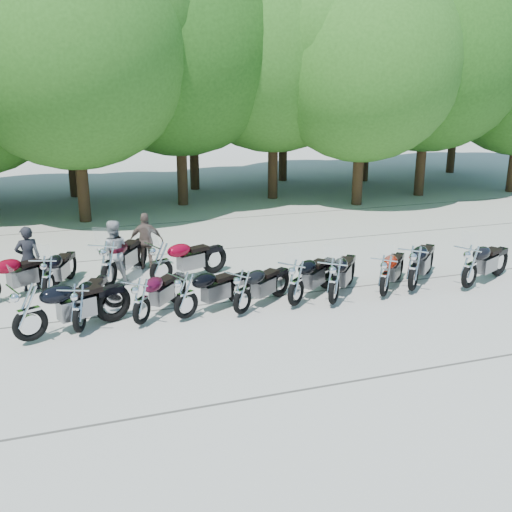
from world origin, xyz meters
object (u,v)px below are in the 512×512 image
object	(u,v)px
motorcycle_2	(141,300)
motorcycle_6	(334,280)
motorcycle_5	(296,282)
motorcycle_8	(414,267)
motorcycle_11	(48,276)
rider_2	(146,241)
rider_1	(113,252)
motorcycle_4	(242,291)
motorcycle_13	(161,262)
motorcycle_0	(29,311)
motorcycle_1	(78,307)
motorcycle_9	(470,265)
motorcycle_3	(186,294)
motorcycle_12	(108,263)
motorcycle_7	(385,275)
rider_0	(28,259)

from	to	relation	value
motorcycle_2	motorcycle_6	size ratio (longest dim) A/B	0.93
motorcycle_5	motorcycle_8	xyz separation A→B (m)	(3.18, 0.02, 0.03)
motorcycle_2	motorcycle_11	world-z (taller)	motorcycle_11
motorcycle_2	rider_2	world-z (taller)	rider_2
motorcycle_6	rider_1	bearing A→B (deg)	4.66
rider_1	motorcycle_5	bearing A→B (deg)	148.43
motorcycle_4	motorcycle_13	size ratio (longest dim) A/B	0.92
rider_2	motorcycle_0	bearing A→B (deg)	68.25
motorcycle_11	motorcycle_13	bearing A→B (deg)	-158.13
motorcycle_2	rider_2	size ratio (longest dim) A/B	1.35
motorcycle_13	motorcycle_5	bearing A→B (deg)	-154.13
motorcycle_1	motorcycle_8	bearing A→B (deg)	-159.32
motorcycle_6	motorcycle_9	xyz separation A→B (m)	(3.74, -0.07, 0.01)
motorcycle_0	rider_2	world-z (taller)	rider_2
motorcycle_4	motorcycle_11	bearing A→B (deg)	22.78
motorcycle_6	motorcycle_13	distance (m)	4.53
motorcycle_0	motorcycle_1	world-z (taller)	motorcycle_0
motorcycle_4	motorcycle_3	bearing A→B (deg)	48.03
motorcycle_8	motorcycle_13	distance (m)	6.43
motorcycle_1	motorcycle_12	distance (m)	2.75
motorcycle_1	rider_2	bearing A→B (deg)	-95.46
motorcycle_4	motorcycle_13	world-z (taller)	motorcycle_13
motorcycle_1	motorcycle_8	distance (m)	8.08
motorcycle_3	motorcycle_7	distance (m)	4.92
motorcycle_7	motorcycle_9	distance (m)	2.34
motorcycle_0	motorcycle_4	world-z (taller)	motorcycle_0
motorcycle_5	motorcycle_12	xyz separation A→B (m)	(-4.06, 2.63, 0.06)
motorcycle_1	motorcycle_7	bearing A→B (deg)	-160.21
motorcycle_1	motorcycle_8	size ratio (longest dim) A/B	0.91
motorcycle_1	motorcycle_6	bearing A→B (deg)	-161.34
motorcycle_2	rider_0	world-z (taller)	rider_0
motorcycle_9	motorcycle_12	world-z (taller)	motorcycle_12
rider_1	motorcycle_1	bearing A→B (deg)	78.75
motorcycle_0	motorcycle_3	size ratio (longest dim) A/B	1.14
motorcycle_11	motorcycle_4	bearing A→B (deg)	169.32
motorcycle_3	motorcycle_4	distance (m)	1.28
motorcycle_2	motorcycle_4	distance (m)	2.26
motorcycle_0	motorcycle_13	distance (m)	4.10
motorcycle_3	motorcycle_0	bearing A→B (deg)	67.49
motorcycle_8	rider_0	xyz separation A→B (m)	(-9.16, 3.26, 0.15)
rider_0	motorcycle_7	bearing A→B (deg)	145.99
motorcycle_2	motorcycle_4	size ratio (longest dim) A/B	1.00
motorcycle_9	rider_0	xyz separation A→B (m)	(-10.62, 3.54, 0.17)
motorcycle_3	motorcycle_13	xyz separation A→B (m)	(-0.14, 2.46, 0.03)
motorcycle_3	motorcycle_4	size ratio (longest dim) A/B	1.03
motorcycle_5	rider_2	world-z (taller)	rider_2
motorcycle_8	rider_1	size ratio (longest dim) A/B	1.42
motorcycle_12	motorcycle_13	bearing A→B (deg)	-154.20
motorcycle_9	rider_2	distance (m)	8.71
motorcycle_3	rider_1	size ratio (longest dim) A/B	1.31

